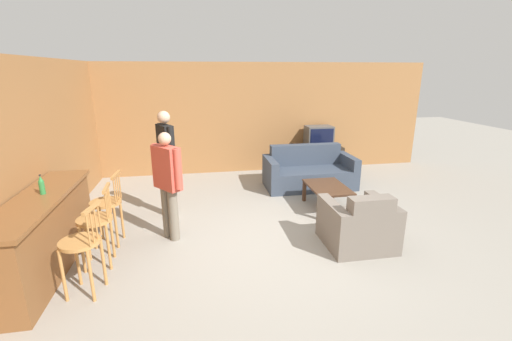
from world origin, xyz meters
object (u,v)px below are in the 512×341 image
at_px(bar_chair_near, 82,247).
at_px(person_by_window, 167,157).
at_px(tv_unit, 318,159).
at_px(tv, 319,137).
at_px(bar_chair_far, 107,207).
at_px(couch_far, 309,173).
at_px(armchair_near, 359,226).
at_px(person_by_counter, 168,181).
at_px(bar_chair_mid, 96,224).
at_px(bottle, 42,185).
at_px(coffee_table, 328,189).

height_order(bar_chair_near, person_by_window, person_by_window).
distance_m(tv_unit, tv, 0.56).
distance_m(bar_chair_far, couch_far, 4.12).
xyz_separation_m(bar_chair_far, couch_far, (3.63, 1.93, -0.26)).
height_order(armchair_near, person_by_counter, person_by_counter).
bearing_deg(armchair_near, bar_chair_far, 168.59).
height_order(bar_chair_near, bar_chair_far, same).
xyz_separation_m(couch_far, person_by_window, (-2.84, -1.09, 0.74)).
bearing_deg(tv_unit, bar_chair_near, -135.15).
bearing_deg(tv, bar_chair_near, -135.17).
distance_m(bar_chair_far, person_by_counter, 0.91).
height_order(bar_chair_mid, bar_chair_far, same).
height_order(bar_chair_near, bottle, bottle).
relative_size(coffee_table, tv_unit, 0.81).
xyz_separation_m(tv_unit, tv, (0.00, -0.00, 0.56)).
bearing_deg(person_by_counter, tv, 41.74).
height_order(bar_chair_mid, tv_unit, bar_chair_mid).
bearing_deg(coffee_table, person_by_window, 176.47).
bearing_deg(couch_far, bar_chair_near, -139.47).
bearing_deg(couch_far, person_by_window, -159.05).
relative_size(couch_far, person_by_counter, 1.18).
xyz_separation_m(armchair_near, person_by_counter, (-2.62, 0.72, 0.59)).
bearing_deg(bottle, coffee_table, 15.62).
bearing_deg(bar_chair_far, couch_far, 28.03).
bearing_deg(armchair_near, coffee_table, 86.70).
bearing_deg(coffee_table, tv_unit, 73.99).
height_order(tv, bottle, bottle).
height_order(bottle, person_by_window, person_by_window).
distance_m(bar_chair_mid, tv_unit, 5.57).
height_order(tv, person_by_counter, person_by_counter).
bearing_deg(tv, bar_chair_far, -144.35).
relative_size(tv, person_by_window, 0.36).
bearing_deg(tv, person_by_window, -147.53).
xyz_separation_m(bar_chair_far, tv_unit, (4.23, 3.04, -0.27)).
xyz_separation_m(bar_chair_mid, bottle, (-0.58, 0.10, 0.51)).
bearing_deg(couch_far, armchair_near, -93.38).
relative_size(bar_chair_near, tv, 1.64).
height_order(bar_chair_near, armchair_near, bar_chair_near).
distance_m(bottle, person_by_counter, 1.53).
bearing_deg(person_by_counter, coffee_table, 13.63).
bearing_deg(couch_far, bar_chair_mid, -145.33).
height_order(armchair_near, coffee_table, armchair_near).
bearing_deg(person_by_counter, bottle, -160.74).
bearing_deg(tv, bar_chair_mid, -139.51).
xyz_separation_m(armchair_near, person_by_window, (-2.68, 1.55, 0.73)).
relative_size(armchair_near, tv_unit, 0.77).
bearing_deg(bar_chair_near, bar_chair_mid, 89.98).
relative_size(bar_chair_far, tv, 1.64).
distance_m(bar_chair_mid, tv, 5.57).
bearing_deg(couch_far, bottle, -150.18).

